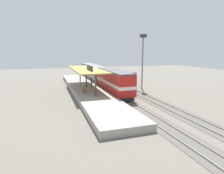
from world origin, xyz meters
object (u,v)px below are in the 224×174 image
at_px(platform_bench, 84,90).
at_px(locomotive, 114,82).
at_px(light_mast, 143,50).
at_px(passenger_carriage_single, 93,72).
at_px(person_waiting, 92,81).
at_px(freight_car, 121,77).

bearing_deg(platform_bench, locomotive, 8.94).
bearing_deg(light_mast, platform_bench, -162.49).
relative_size(locomotive, passenger_carriage_single, 0.72).
bearing_deg(locomotive, person_waiting, 119.71).
distance_m(platform_bench, freight_car, 14.11).
height_order(light_mast, person_waiting, light_mast).
distance_m(locomotive, freight_car, 9.54).
height_order(locomotive, light_mast, light_mast).
distance_m(locomotive, person_waiting, 6.34).
xyz_separation_m(platform_bench, freight_car, (10.60, 9.29, 0.63)).
relative_size(platform_bench, person_waiting, 0.99).
relative_size(locomotive, freight_car, 1.20).
bearing_deg(passenger_carriage_single, person_waiting, -104.04).
height_order(locomotive, passenger_carriage_single, locomotive).
relative_size(passenger_carriage_single, light_mast, 1.71).
bearing_deg(platform_bench, passenger_carriage_single, 72.43).
bearing_deg(light_mast, person_waiting, 169.26).
distance_m(locomotive, light_mast, 10.41).
distance_m(platform_bench, passenger_carriage_single, 19.89).
distance_m(platform_bench, person_waiting, 7.06).
bearing_deg(locomotive, freight_car, 61.13).
bearing_deg(freight_car, locomotive, -118.87).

